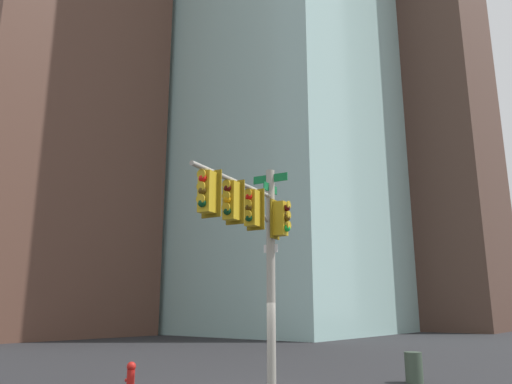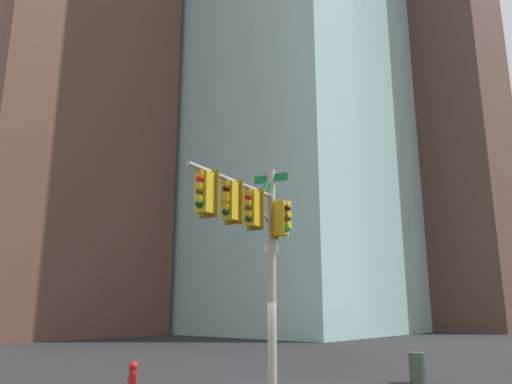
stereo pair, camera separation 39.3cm
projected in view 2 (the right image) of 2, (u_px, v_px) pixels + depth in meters
signal_pole_assembly at (254, 231)px, 13.46m from camera, size 1.38×4.37×6.41m
fire_hydrant at (133, 376)px, 13.93m from camera, size 0.34×0.26×0.87m
litter_bin at (418, 368)px, 15.81m from camera, size 0.56×0.56×0.95m
building_brick_nearside at (104, 171)px, 57.97m from camera, size 26.03×21.68×36.24m
building_brick_midblock at (50, 82)px, 49.76m from camera, size 20.63×16.40×49.27m
building_glass_tower at (265, 12)px, 64.94m from camera, size 33.80×29.03×81.06m
building_brick_farside at (400, 129)px, 63.43m from camera, size 23.87×14.62×49.84m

